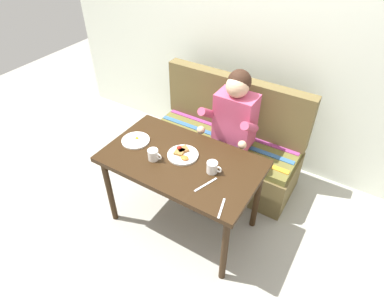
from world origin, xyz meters
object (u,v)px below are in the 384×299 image
object	(u,v)px
person	(231,125)
coffee_mug	(212,167)
table	(182,167)
fork	(221,208)
couch	(225,147)
knife	(206,185)
coffee_mug_second	(153,154)
plate_breakfast	(182,154)
plate_eggs	(136,140)

from	to	relation	value
person	coffee_mug	distance (m)	0.61
table	fork	size ratio (longest dim) A/B	7.06
couch	knife	distance (m)	1.03
coffee_mug	coffee_mug_second	size ratio (longest dim) A/B	1.00
plate_breakfast	person	bearing A→B (deg)	75.39
fork	knife	world-z (taller)	same
person	plate_breakfast	bearing A→B (deg)	-104.61
knife	fork	bearing A→B (deg)	-14.74
plate_eggs	plate_breakfast	bearing A→B (deg)	6.83
coffee_mug	coffee_mug_second	distance (m)	0.45
person	plate_eggs	xyz separation A→B (m)	(-0.56, -0.60, -0.00)
person	fork	world-z (taller)	person
couch	coffee_mug_second	xyz separation A→B (m)	(-0.18, -0.87, 0.45)
couch	coffee_mug_second	bearing A→B (deg)	-101.54
couch	coffee_mug_second	size ratio (longest dim) A/B	12.20
person	fork	size ratio (longest dim) A/B	7.13
plate_eggs	fork	xyz separation A→B (m)	(0.92, -0.26, -0.01)
table	person	distance (m)	0.61
plate_eggs	coffee_mug_second	bearing A→B (deg)	-21.40
table	plate_breakfast	xyz separation A→B (m)	(-0.02, 0.04, 0.10)
table	plate_eggs	bearing A→B (deg)	-178.89
coffee_mug_second	fork	distance (m)	0.68
coffee_mug_second	coffee_mug	bearing A→B (deg)	13.32
couch	knife	bearing A→B (deg)	-72.21
plate_breakfast	fork	bearing A→B (deg)	-31.83
plate_breakfast	coffee_mug_second	distance (m)	0.22
table	couch	distance (m)	0.83
couch	plate_breakfast	xyz separation A→B (m)	(-0.02, -0.72, 0.41)
plate_eggs	fork	bearing A→B (deg)	-15.83
table	knife	bearing A→B (deg)	-25.51
person	knife	xyz separation A→B (m)	(0.16, -0.73, -0.01)
person	coffee_mug_second	size ratio (longest dim) A/B	10.27
plate_breakfast	fork	distance (m)	0.59
table	knife	xyz separation A→B (m)	(0.29, -0.14, 0.08)
couch	plate_breakfast	bearing A→B (deg)	-91.45
fork	plate_eggs	bearing A→B (deg)	149.82
person	knife	world-z (taller)	person
table	coffee_mug	world-z (taller)	coffee_mug
coffee_mug_second	knife	xyz separation A→B (m)	(0.47, -0.03, -0.04)
person	plate_eggs	world-z (taller)	person
table	couch	xyz separation A→B (m)	(0.00, 0.76, -0.32)
table	coffee_mug_second	size ratio (longest dim) A/B	10.17
plate_eggs	knife	distance (m)	0.74
fork	person	bearing A→B (deg)	98.16
plate_breakfast	knife	distance (m)	0.36
plate_breakfast	fork	xyz separation A→B (m)	(0.50, -0.31, -0.01)
table	couch	size ratio (longest dim) A/B	0.83
plate_eggs	coffee_mug	world-z (taller)	coffee_mug
couch	coffee_mug	world-z (taller)	couch
person	table	bearing A→B (deg)	-101.94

